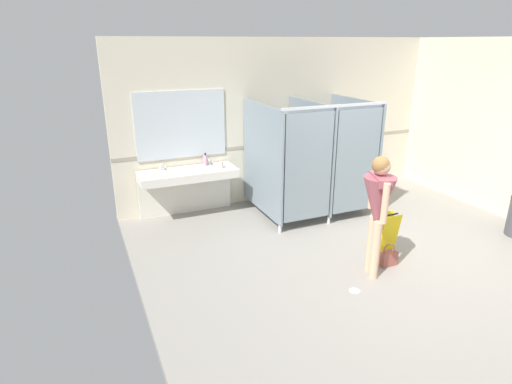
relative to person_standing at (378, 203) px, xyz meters
The scene contains 12 objects.
ground_plane 1.12m from the person_standing, 27.65° to the left, with size 6.41×6.39×0.10m, color gray.
wall_back 3.21m from the person_standing, 83.16° to the left, with size 6.41×0.12×2.93m, color beige.
wall_back_tile_band 3.11m from the person_standing, 83.02° to the left, with size 6.41×0.01×0.06m, color #9E937F.
vanity_counter 3.33m from the person_standing, 119.99° to the left, with size 1.62×0.58×0.95m.
mirror_panel 3.54m from the person_standing, 118.25° to the left, with size 1.52×0.02×1.12m, color silver.
bathroom_stalls 2.15m from the person_standing, 79.84° to the left, with size 1.86×1.54×1.96m.
person_standing is the anchor object (origin of this frame).
handbag 0.96m from the person_standing, 16.21° to the left, with size 0.24×0.13×0.32m.
soap_dispenser 3.23m from the person_standing, 113.66° to the left, with size 0.07×0.07×0.22m.
paper_cup 2.91m from the person_standing, 112.13° to the left, with size 0.07×0.07×0.11m, color beige.
wet_floor_sign 1.00m from the person_standing, 35.21° to the left, with size 0.28×0.19×0.58m.
floor_drain_cover 1.10m from the person_standing, 149.76° to the right, with size 0.14×0.14×0.01m, color #B7BABF.
Camera 1 is at (-3.65, -4.02, 2.86)m, focal length 29.61 mm.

